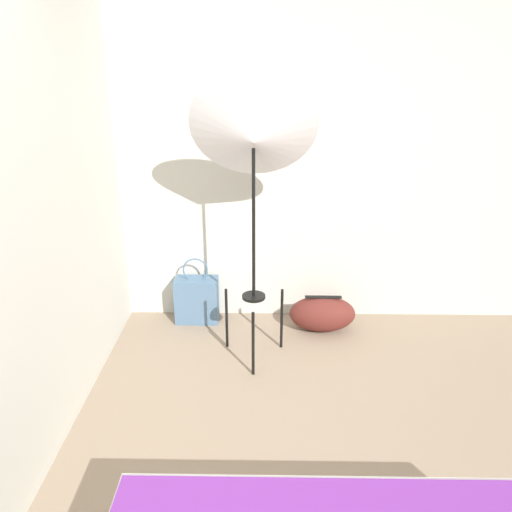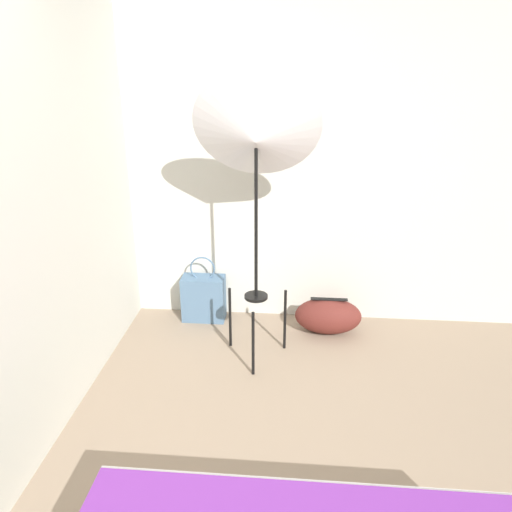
% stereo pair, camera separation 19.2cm
% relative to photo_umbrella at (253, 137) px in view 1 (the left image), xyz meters
% --- Properties ---
extents(wall_back, '(8.00, 0.05, 2.60)m').
position_rel_photo_umbrella_xyz_m(wall_back, '(0.24, 0.65, -0.22)').
color(wall_back, beige).
rests_on(wall_back, ground_plane).
extents(wall_side_left, '(0.05, 8.00, 2.60)m').
position_rel_photo_umbrella_xyz_m(wall_side_left, '(-1.05, -0.75, -0.22)').
color(wall_side_left, beige).
rests_on(wall_side_left, ground_plane).
extents(photo_umbrella, '(0.79, 0.54, 1.91)m').
position_rel_photo_umbrella_xyz_m(photo_umbrella, '(0.00, 0.00, 0.00)').
color(photo_umbrella, black).
rests_on(photo_umbrella, ground_plane).
extents(tote_bag, '(0.33, 0.18, 0.53)m').
position_rel_photo_umbrella_xyz_m(tote_bag, '(-0.46, 0.50, -1.33)').
color(tote_bag, slate).
rests_on(tote_bag, ground_plane).
extents(duffel_bag, '(0.50, 0.28, 0.28)m').
position_rel_photo_umbrella_xyz_m(duffel_bag, '(0.52, 0.37, -1.38)').
color(duffel_bag, '#5B231E').
rests_on(duffel_bag, ground_plane).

